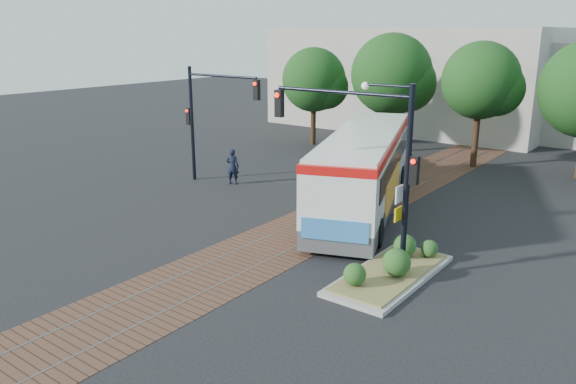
# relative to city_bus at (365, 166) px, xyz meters

# --- Properties ---
(ground) EXTENTS (120.00, 120.00, 0.00)m
(ground) POSITION_rel_city_bus_xyz_m (-0.29, -5.13, -1.93)
(ground) COLOR black
(ground) RESTS_ON ground
(trackbed) EXTENTS (3.60, 40.00, 0.02)m
(trackbed) POSITION_rel_city_bus_xyz_m (-0.29, -1.13, -1.93)
(trackbed) COLOR #543426
(trackbed) RESTS_ON ground
(tree_row) EXTENTS (26.40, 5.60, 7.67)m
(tree_row) POSITION_rel_city_bus_xyz_m (0.92, 11.29, 2.92)
(tree_row) COLOR #382314
(tree_row) RESTS_ON ground
(warehouses) EXTENTS (40.00, 13.00, 8.00)m
(warehouses) POSITION_rel_city_bus_xyz_m (-0.82, 23.62, 1.88)
(warehouses) COLOR #ADA899
(warehouses) RESTS_ON ground
(city_bus) EXTENTS (7.19, 13.06, 3.47)m
(city_bus) POSITION_rel_city_bus_xyz_m (0.00, 0.00, 0.00)
(city_bus) COLOR #47474A
(city_bus) RESTS_ON ground
(traffic_island) EXTENTS (2.20, 5.20, 1.13)m
(traffic_island) POSITION_rel_city_bus_xyz_m (4.53, -6.03, -1.60)
(traffic_island) COLOR gray
(traffic_island) RESTS_ON ground
(signal_pole_main) EXTENTS (5.49, 0.46, 6.00)m
(signal_pole_main) POSITION_rel_city_bus_xyz_m (3.57, -5.94, 2.22)
(signal_pole_main) COLOR black
(signal_pole_main) RESTS_ON ground
(signal_pole_left) EXTENTS (4.99, 0.34, 6.00)m
(signal_pole_left) POSITION_rel_city_bus_xyz_m (-8.66, -1.13, 1.93)
(signal_pole_left) COLOR black
(signal_pole_left) RESTS_ON ground
(officer) EXTENTS (0.81, 0.69, 1.86)m
(officer) POSITION_rel_city_bus_xyz_m (-7.49, -0.57, -1.00)
(officer) COLOR black
(officer) RESTS_ON ground
(parked_car) EXTENTS (4.85, 2.10, 1.39)m
(parked_car) POSITION_rel_city_bus_xyz_m (-3.60, 8.00, -1.24)
(parked_car) COLOR black
(parked_car) RESTS_ON ground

